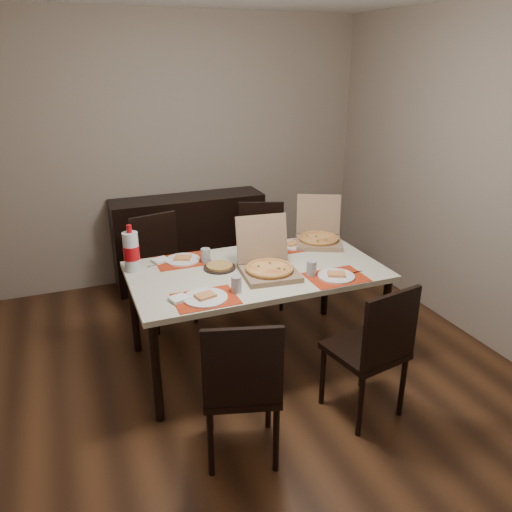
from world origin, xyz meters
name	(u,v)px	position (x,y,z in m)	size (l,w,h in m)	color
ground	(253,374)	(0.00, 0.00, -0.01)	(3.80, 4.00, 0.02)	#482916
room_walls	(230,126)	(0.00, 0.43, 1.73)	(3.84, 4.02, 2.62)	gray
sideboard	(189,240)	(0.00, 1.78, 0.45)	(1.50, 0.40, 0.90)	black
dining_table	(256,277)	(0.10, 0.18, 0.68)	(1.80, 1.00, 0.75)	beige
chair_near_left	(242,385)	(-0.36, -0.77, 0.51)	(0.52, 0.52, 0.93)	black
chair_near_right	(374,347)	(0.52, -0.71, 0.51)	(0.49, 0.49, 0.93)	black
chair_far_left	(161,264)	(-0.42, 1.10, 0.51)	(0.50, 0.50, 0.93)	black
chair_far_right	(261,249)	(0.52, 1.13, 0.51)	(0.54, 0.54, 0.93)	black
setting_near_left	(210,295)	(-0.35, -0.14, 0.77)	(0.48, 0.30, 0.11)	#B9280C
setting_near_right	(330,274)	(0.52, -0.14, 0.77)	(0.43, 0.30, 0.11)	#B9280C
setting_far_left	(186,259)	(-0.34, 0.51, 0.77)	(0.47, 0.30, 0.11)	#B9280C
setting_far_right	(288,245)	(0.50, 0.50, 0.77)	(0.48, 0.30, 0.11)	#B9280C
napkin_loose	(273,271)	(0.19, 0.08, 0.76)	(0.12, 0.11, 0.02)	white
pizza_box_center	(268,266)	(0.15, 0.07, 0.81)	(0.42, 0.45, 0.38)	#84664C
pizza_box_right	(318,236)	(0.78, 0.50, 0.81)	(0.50, 0.52, 0.36)	#84664C
faina_plate	(220,267)	(-0.15, 0.29, 0.76)	(0.23, 0.23, 0.03)	black
dip_bowl	(256,258)	(0.16, 0.34, 0.76)	(0.12, 0.12, 0.03)	white
soda_bottle	(131,252)	(-0.74, 0.48, 0.89)	(0.11, 0.11, 0.34)	silver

